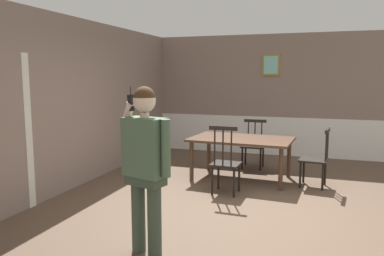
{
  "coord_description": "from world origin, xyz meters",
  "views": [
    {
      "loc": [
        0.99,
        -5.01,
        1.8
      ],
      "look_at": [
        -0.45,
        -0.73,
        1.18
      ],
      "focal_mm": 35.78,
      "sensor_mm": 36.0,
      "label": 1
    }
  ],
  "objects": [
    {
      "name": "chair_at_table_head",
      "position": [
        -0.23,
        2.38,
        0.46
      ],
      "size": [
        0.44,
        0.44,
        0.94
      ],
      "rotation": [
        0.0,
        0.0,
        3.14
      ],
      "color": "black",
      "rests_on": "ground_plane"
    },
    {
      "name": "dining_table",
      "position": [
        -0.28,
        1.46,
        0.65
      ],
      "size": [
        1.78,
        1.18,
        0.73
      ],
      "rotation": [
        0.0,
        0.0,
        -0.07
      ],
      "color": "#4C3323",
      "rests_on": "ground_plane"
    },
    {
      "name": "room_left_partition",
      "position": [
        -2.79,
        -0.01,
        1.36
      ],
      "size": [
        0.13,
        7.59,
        2.72
      ],
      "color": "gray",
      "rests_on": "ground_plane"
    },
    {
      "name": "person_figure",
      "position": [
        -0.62,
        -1.67,
        0.98
      ],
      "size": [
        0.57,
        0.34,
        1.7
      ],
      "rotation": [
        0.0,
        0.0,
        2.86
      ],
      "color": "#3A493A",
      "rests_on": "ground_plane"
    },
    {
      "name": "chair_near_window",
      "position": [
        -0.34,
        0.53,
        0.5
      ],
      "size": [
        0.43,
        0.43,
        1.07
      ],
      "rotation": [
        0.0,
        0.0,
        -0.03
      ],
      "color": "black",
      "rests_on": "ground_plane"
    },
    {
      "name": "ground_plane",
      "position": [
        0.0,
        0.0,
        0.0
      ],
      "size": [
        8.35,
        8.35,
        0.0
      ],
      "primitive_type": "plane",
      "color": "brown"
    },
    {
      "name": "chair_by_doorway",
      "position": [
        0.96,
        1.37,
        0.47
      ],
      "size": [
        0.48,
        0.48,
        0.97
      ],
      "rotation": [
        0.0,
        0.0,
        1.46
      ],
      "color": "black",
      "rests_on": "ground_plane"
    },
    {
      "name": "room_back_partition",
      "position": [
        -0.0,
        3.8,
        1.31
      ],
      "size": [
        5.58,
        0.17,
        2.72
      ],
      "color": "gray",
      "rests_on": "ground_plane"
    }
  ]
}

